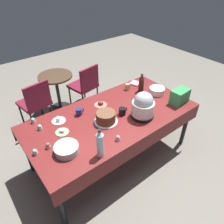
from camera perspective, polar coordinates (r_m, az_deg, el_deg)
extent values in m
plane|color=slate|center=(3.17, 0.00, -11.72)|extent=(9.00, 9.00, 0.00)
cube|color=maroon|center=(2.67, 0.00, -1.21)|extent=(2.20, 1.10, 0.04)
cylinder|color=black|center=(2.35, -13.77, -23.83)|extent=(0.06, 0.06, 0.71)
cylinder|color=black|center=(3.30, 19.39, -3.55)|extent=(0.06, 0.06, 0.71)
cylinder|color=black|center=(2.95, -22.13, -10.02)|extent=(0.06, 0.06, 0.71)
cylinder|color=black|center=(3.74, 7.88, 3.59)|extent=(0.06, 0.06, 0.71)
cube|color=maroon|center=(2.45, 8.00, -9.38)|extent=(2.20, 0.01, 0.18)
cube|color=maroon|center=(3.10, -6.22, 2.02)|extent=(2.20, 0.01, 0.18)
cylinder|color=silver|center=(2.55, -1.68, -2.58)|extent=(0.29, 0.29, 0.01)
cylinder|color=brown|center=(2.51, -1.71, -1.42)|extent=(0.24, 0.24, 0.12)
cylinder|color=brown|center=(2.47, -1.73, -0.25)|extent=(0.23, 0.23, 0.01)
cylinder|color=black|center=(2.66, 8.25, -0.81)|extent=(0.29, 0.29, 0.04)
cylinder|color=white|center=(2.60, 8.45, 1.04)|extent=(0.28, 0.28, 0.17)
sphere|color=#B2BCC1|center=(2.54, 8.66, 2.95)|extent=(0.24, 0.24, 0.24)
cylinder|color=#B2C6BC|center=(2.22, -12.35, -9.84)|extent=(0.25, 0.25, 0.08)
cylinder|color=silver|center=(3.16, 12.18, 5.74)|extent=(0.23, 0.23, 0.09)
cylinder|color=beige|center=(2.65, -14.37, -2.35)|extent=(0.17, 0.17, 0.01)
cube|color=white|center=(2.63, -14.45, -1.88)|extent=(0.07, 0.07, 0.05)
cylinder|color=#E07266|center=(2.85, -3.12, 1.96)|extent=(0.17, 0.17, 0.01)
cube|color=brown|center=(2.83, -3.14, 2.38)|extent=(0.06, 0.07, 0.04)
cylinder|color=#8CA87F|center=(2.47, -13.47, -5.38)|extent=(0.16, 0.16, 0.01)
cube|color=white|center=(2.46, -13.54, -5.04)|extent=(0.07, 0.07, 0.03)
cylinder|color=beige|center=(2.94, 6.90, 3.26)|extent=(0.05, 0.05, 0.03)
sphere|color=#6BC6B2|center=(2.93, 6.94, 3.73)|extent=(0.05, 0.05, 0.05)
cylinder|color=beige|center=(2.71, -20.70, -2.47)|extent=(0.05, 0.05, 0.03)
sphere|color=#6BC6B2|center=(2.69, -20.83, -1.99)|extent=(0.05, 0.05, 0.05)
cylinder|color=beige|center=(2.30, -20.24, -10.51)|extent=(0.05, 0.05, 0.03)
sphere|color=#6BC6B2|center=(2.28, -20.39, -10.01)|extent=(0.05, 0.05, 0.05)
cylinder|color=beige|center=(2.58, -19.11, -4.26)|extent=(0.05, 0.05, 0.03)
sphere|color=#6BC6B2|center=(2.56, -19.23, -3.77)|extent=(0.05, 0.05, 0.05)
cylinder|color=beige|center=(2.31, 1.60, -7.44)|extent=(0.05, 0.05, 0.03)
sphere|color=pink|center=(2.29, 1.61, -6.92)|extent=(0.05, 0.05, 0.05)
cylinder|color=beige|center=(2.32, -17.05, -9.09)|extent=(0.05, 0.05, 0.03)
sphere|color=brown|center=(2.30, -17.18, -8.58)|extent=(0.05, 0.05, 0.05)
cylinder|color=#33190F|center=(3.14, 7.99, 7.37)|extent=(0.08, 0.08, 0.21)
cone|color=#33190F|center=(3.08, 8.19, 9.49)|extent=(0.07, 0.07, 0.05)
cylinder|color=black|center=(3.07, 8.25, 10.05)|extent=(0.04, 0.04, 0.02)
cylinder|color=silver|center=(2.07, -3.25, -9.14)|extent=(0.07, 0.07, 0.27)
cone|color=silver|center=(1.96, -3.41, -5.80)|extent=(0.07, 0.07, 0.05)
cylinder|color=black|center=(1.93, -3.45, -5.05)|extent=(0.03, 0.03, 0.02)
cylinder|color=tan|center=(3.19, 4.23, 6.92)|extent=(0.07, 0.07, 0.10)
torus|color=tan|center=(3.22, 4.87, 7.25)|extent=(0.06, 0.01, 0.06)
cylinder|color=navy|center=(2.68, -9.10, 0.02)|extent=(0.08, 0.08, 0.09)
torus|color=navy|center=(2.69, -8.19, 0.49)|extent=(0.06, 0.01, 0.06)
cylinder|color=black|center=(2.65, 2.81, 0.18)|extent=(0.09, 0.09, 0.09)
torus|color=black|center=(2.68, 3.73, 0.70)|extent=(0.06, 0.01, 0.06)
cube|color=#338C4C|center=(3.00, 18.06, 4.13)|extent=(0.27, 0.18, 0.20)
cube|color=pink|center=(3.37, 6.36, 7.83)|extent=(0.18, 0.18, 0.02)
cube|color=maroon|center=(3.71, -20.54, 2.36)|extent=(0.50, 0.50, 0.05)
cube|color=maroon|center=(3.44, -19.66, 4.22)|extent=(0.42, 0.11, 0.40)
cylinder|color=black|center=(4.04, -18.93, 1.85)|extent=(0.03, 0.03, 0.40)
cylinder|color=black|center=(3.92, -23.57, -0.51)|extent=(0.03, 0.03, 0.40)
cylinder|color=black|center=(3.76, -15.94, -0.34)|extent=(0.03, 0.03, 0.40)
cylinder|color=black|center=(3.63, -20.84, -2.96)|extent=(0.03, 0.03, 0.40)
cube|color=maroon|center=(4.01, -7.98, 7.16)|extent=(0.52, 0.52, 0.05)
cube|color=maroon|center=(3.78, -6.19, 9.20)|extent=(0.42, 0.12, 0.40)
cylinder|color=black|center=(4.36, -7.59, 6.30)|extent=(0.04, 0.04, 0.40)
cylinder|color=black|center=(4.16, -11.43, 4.25)|extent=(0.04, 0.04, 0.40)
cylinder|color=black|center=(4.12, -3.98, 4.60)|extent=(0.04, 0.04, 0.40)
cylinder|color=black|center=(3.90, -7.87, 2.35)|extent=(0.04, 0.04, 0.40)
cylinder|color=#473323|center=(3.84, -15.32, 9.47)|extent=(0.60, 0.60, 0.03)
cylinder|color=black|center=(4.00, -14.53, 5.01)|extent=(0.06, 0.06, 0.67)
cylinder|color=black|center=(4.18, -13.83, 0.98)|extent=(0.44, 0.44, 0.02)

